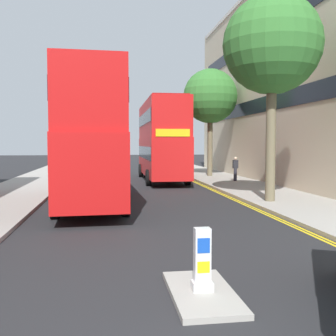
{
  "coord_description": "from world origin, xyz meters",
  "views": [
    {
      "loc": [
        -1.61,
        -3.2,
        2.69
      ],
      "look_at": [
        0.5,
        11.0,
        1.8
      ],
      "focal_mm": 43.06,
      "sensor_mm": 36.0,
      "label": 1
    }
  ],
  "objects_px": {
    "keep_left_bollard": "(202,262)",
    "pedestrian_far": "(235,168)",
    "double_decker_bus_away": "(90,135)",
    "double_decker_bus_oncoming": "(162,138)"
  },
  "relations": [
    {
      "from": "keep_left_bollard",
      "to": "pedestrian_far",
      "type": "distance_m",
      "value": 20.59
    },
    {
      "from": "double_decker_bus_away",
      "to": "pedestrian_far",
      "type": "relative_size",
      "value": 6.72
    },
    {
      "from": "double_decker_bus_oncoming",
      "to": "pedestrian_far",
      "type": "distance_m",
      "value": 5.65
    },
    {
      "from": "keep_left_bollard",
      "to": "double_decker_bus_oncoming",
      "type": "xyz_separation_m",
      "value": [
        2.16,
        21.72,
        2.42
      ]
    },
    {
      "from": "keep_left_bollard",
      "to": "double_decker_bus_oncoming",
      "type": "bearing_deg",
      "value": 84.32
    },
    {
      "from": "double_decker_bus_oncoming",
      "to": "pedestrian_far",
      "type": "xyz_separation_m",
      "value": [
        4.73,
        -2.32,
        -2.04
      ]
    },
    {
      "from": "keep_left_bollard",
      "to": "double_decker_bus_away",
      "type": "bearing_deg",
      "value": 101.94
    },
    {
      "from": "double_decker_bus_away",
      "to": "pedestrian_far",
      "type": "distance_m",
      "value": 12.51
    },
    {
      "from": "double_decker_bus_away",
      "to": "pedestrian_far",
      "type": "bearing_deg",
      "value": 41.33
    },
    {
      "from": "double_decker_bus_away",
      "to": "pedestrian_far",
      "type": "height_order",
      "value": "double_decker_bus_away"
    }
  ]
}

